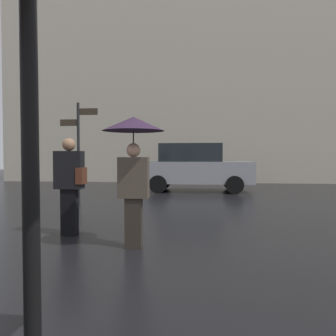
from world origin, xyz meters
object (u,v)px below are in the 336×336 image
Objects in this scene: pedestrian_with_bag at (70,180)px; street_signpost at (79,143)px; parked_car_left at (195,167)px; pedestrian_with_umbrella at (133,146)px.

pedestrian_with_bag is 0.59× the size of street_signpost.
parked_car_left is 1.51× the size of street_signpost.
street_signpost is at bearing -141.94° from parked_car_left.
pedestrian_with_umbrella is 0.68× the size of street_signpost.
pedestrian_with_umbrella is 1.16× the size of pedestrian_with_bag.
parked_car_left is 5.14m from street_signpost.
pedestrian_with_umbrella is at bearing -155.63° from pedestrian_with_bag.
street_signpost is at bearing -18.62° from pedestrian_with_bag.
parked_car_left is at bearing 163.16° from pedestrian_with_umbrella.
pedestrian_with_bag is at bearing -129.99° from pedestrian_with_umbrella.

